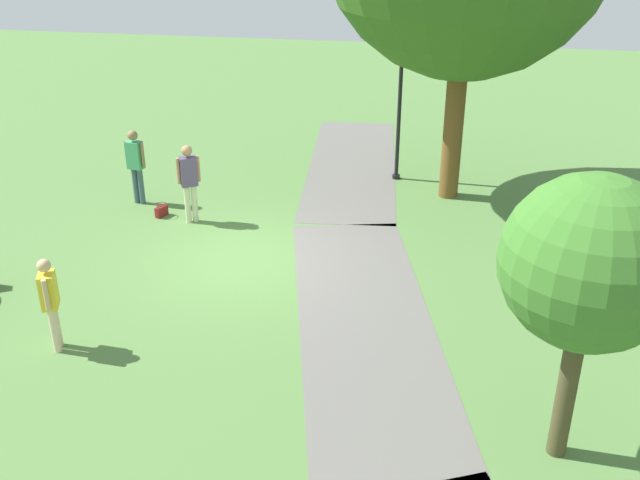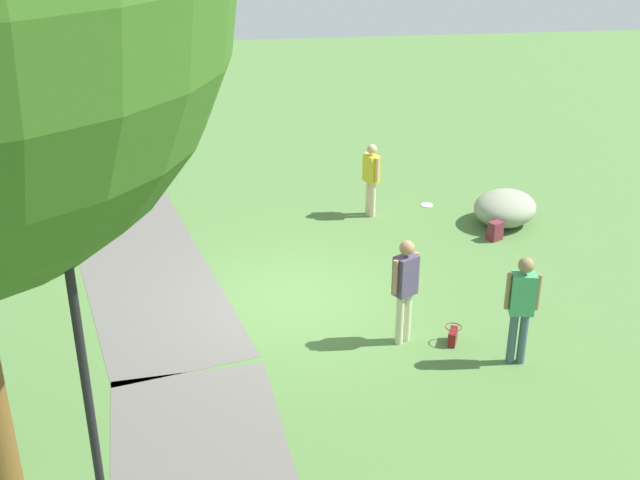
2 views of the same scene
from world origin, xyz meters
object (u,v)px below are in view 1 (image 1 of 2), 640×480
(passerby_on_path, at_px, (136,161))
(handbag_on_grass, at_px, (161,211))
(young_tree_near_path, at_px, (590,264))
(man_near_boulder, at_px, (50,298))
(woman_with_handbag, at_px, (189,178))
(lamp_post, at_px, (400,89))

(passerby_on_path, bearing_deg, handbag_on_grass, 50.76)
(young_tree_near_path, bearing_deg, man_near_boulder, -97.82)
(woman_with_handbag, bearing_deg, man_near_boulder, -5.07)
(woman_with_handbag, height_order, handbag_on_grass, woman_with_handbag)
(young_tree_near_path, bearing_deg, woman_with_handbag, -130.77)
(young_tree_near_path, relative_size, man_near_boulder, 2.40)
(man_near_boulder, xyz_separation_m, passerby_on_path, (-6.05, -1.14, 0.12))
(woman_with_handbag, distance_m, handbag_on_grass, 1.23)
(young_tree_near_path, relative_size, woman_with_handbag, 2.17)
(man_near_boulder, distance_m, passerby_on_path, 6.16)
(young_tree_near_path, xyz_separation_m, man_near_boulder, (-1.07, -7.77, -1.89))
(woman_with_handbag, relative_size, handbag_on_grass, 5.04)
(lamp_post, relative_size, woman_with_handbag, 2.15)
(lamp_post, xyz_separation_m, passerby_on_path, (2.76, -5.93, -1.31))
(handbag_on_grass, bearing_deg, man_near_boulder, 3.51)
(young_tree_near_path, distance_m, passerby_on_path, 11.54)
(woman_with_handbag, bearing_deg, passerby_on_path, -116.96)
(lamp_post, distance_m, passerby_on_path, 6.67)
(man_near_boulder, relative_size, handbag_on_grass, 4.56)
(lamp_post, distance_m, man_near_boulder, 10.12)
(young_tree_near_path, height_order, woman_with_handbag, young_tree_near_path)
(man_near_boulder, height_order, handbag_on_grass, man_near_boulder)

